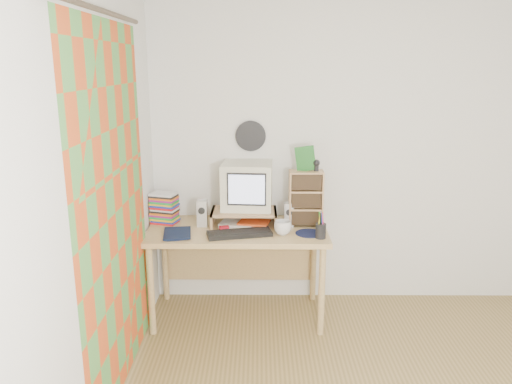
{
  "coord_description": "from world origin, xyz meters",
  "views": [
    {
      "loc": [
        -0.86,
        -2.34,
        2.01
      ],
      "look_at": [
        -0.88,
        1.33,
        1.06
      ],
      "focal_mm": 35.0,
      "sensor_mm": 36.0,
      "label": 1
    }
  ],
  "objects_px": {
    "diary": "(164,232)",
    "crt_monitor": "(247,186)",
    "desk": "(238,242)",
    "mug": "(283,228)",
    "cd_rack": "(306,198)",
    "dvd_stack": "(164,206)",
    "keyboard": "(239,234)"
  },
  "relations": [
    {
      "from": "desk",
      "to": "diary",
      "type": "relative_size",
      "value": 5.65
    },
    {
      "from": "keyboard",
      "to": "cd_rack",
      "type": "distance_m",
      "value": 0.61
    },
    {
      "from": "cd_rack",
      "to": "mug",
      "type": "bearing_deg",
      "value": -130.68
    },
    {
      "from": "desk",
      "to": "mug",
      "type": "xyz_separation_m",
      "value": [
        0.35,
        -0.2,
        0.19
      ]
    },
    {
      "from": "dvd_stack",
      "to": "diary",
      "type": "height_order",
      "value": "dvd_stack"
    },
    {
      "from": "dvd_stack",
      "to": "cd_rack",
      "type": "xyz_separation_m",
      "value": [
        1.13,
        -0.06,
        0.08
      ]
    },
    {
      "from": "cd_rack",
      "to": "crt_monitor",
      "type": "bearing_deg",
      "value": 172.23
    },
    {
      "from": "crt_monitor",
      "to": "dvd_stack",
      "type": "height_order",
      "value": "crt_monitor"
    },
    {
      "from": "cd_rack",
      "to": "diary",
      "type": "distance_m",
      "value": 1.13
    },
    {
      "from": "keyboard",
      "to": "dvd_stack",
      "type": "relative_size",
      "value": 1.7
    },
    {
      "from": "desk",
      "to": "mug",
      "type": "height_order",
      "value": "mug"
    },
    {
      "from": "mug",
      "to": "keyboard",
      "type": "bearing_deg",
      "value": -174.33
    },
    {
      "from": "desk",
      "to": "dvd_stack",
      "type": "xyz_separation_m",
      "value": [
        -0.59,
        0.08,
        0.28
      ]
    },
    {
      "from": "cd_rack",
      "to": "mug",
      "type": "distance_m",
      "value": 0.34
    },
    {
      "from": "crt_monitor",
      "to": "mug",
      "type": "xyz_separation_m",
      "value": [
        0.28,
        -0.29,
        -0.25
      ]
    },
    {
      "from": "keyboard",
      "to": "dvd_stack",
      "type": "xyz_separation_m",
      "value": [
        -0.62,
        0.31,
        0.13
      ]
    },
    {
      "from": "desk",
      "to": "keyboard",
      "type": "height_order",
      "value": "keyboard"
    },
    {
      "from": "diary",
      "to": "crt_monitor",
      "type": "bearing_deg",
      "value": 19.55
    },
    {
      "from": "crt_monitor",
      "to": "mug",
      "type": "height_order",
      "value": "crt_monitor"
    },
    {
      "from": "keyboard",
      "to": "dvd_stack",
      "type": "distance_m",
      "value": 0.7
    },
    {
      "from": "crt_monitor",
      "to": "keyboard",
      "type": "distance_m",
      "value": 0.43
    },
    {
      "from": "keyboard",
      "to": "dvd_stack",
      "type": "height_order",
      "value": "dvd_stack"
    },
    {
      "from": "desk",
      "to": "diary",
      "type": "distance_m",
      "value": 0.62
    },
    {
      "from": "crt_monitor",
      "to": "mug",
      "type": "bearing_deg",
      "value": -41.67
    },
    {
      "from": "keyboard",
      "to": "cd_rack",
      "type": "height_order",
      "value": "cd_rack"
    },
    {
      "from": "diary",
      "to": "keyboard",
      "type": "bearing_deg",
      "value": -7.41
    },
    {
      "from": "crt_monitor",
      "to": "diary",
      "type": "distance_m",
      "value": 0.75
    },
    {
      "from": "dvd_stack",
      "to": "desk",
      "type": "bearing_deg",
      "value": 8.89
    },
    {
      "from": "crt_monitor",
      "to": "diary",
      "type": "xyz_separation_m",
      "value": [
        -0.62,
        -0.32,
        -0.28
      ]
    },
    {
      "from": "cd_rack",
      "to": "diary",
      "type": "xyz_separation_m",
      "value": [
        -1.09,
        -0.25,
        -0.2
      ]
    },
    {
      "from": "desk",
      "to": "cd_rack",
      "type": "distance_m",
      "value": 0.65
    },
    {
      "from": "desk",
      "to": "keyboard",
      "type": "distance_m",
      "value": 0.28
    }
  ]
}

